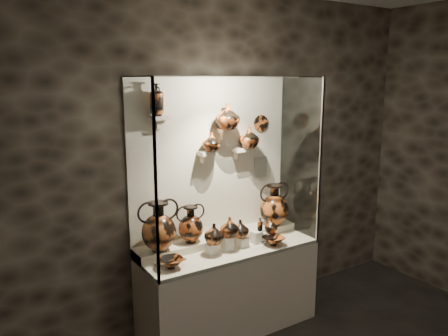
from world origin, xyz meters
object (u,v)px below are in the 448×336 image
Objects in this scene: lekythos_tall at (157,98)px; ovoid_vase_a at (211,142)px; ovoid_vase_c at (249,137)px; kylix_left at (171,262)px; lekythos_small at (260,224)px; jug_c at (240,229)px; jug_e at (271,226)px; amphora_left at (159,226)px; jug_b at (230,227)px; kylix_right at (273,240)px; amphora_right at (274,205)px; ovoid_vase_b at (227,116)px; jug_a at (214,234)px; amphora_mid at (191,224)px.

lekythos_tall is 0.67m from ovoid_vase_a.
ovoid_vase_c is at bearing 9.42° from lekythos_tall.
lekythos_small is at bearing -5.31° from kylix_left.
jug_c reaches higher than jug_e.
ovoid_vase_a is (-0.38, 0.26, 0.79)m from lekythos_small.
amphora_left is 0.77m from jug_c.
jug_b is 0.47m from kylix_right.
jug_c reaches higher than kylix_left.
amphora_right reaches higher than kylix_left.
lekythos_tall is at bearing -168.95° from ovoid_vase_b.
jug_a is at bearing -153.02° from jug_c.
jug_b is at bearing 140.42° from kylix_right.
lekythos_small is 0.98m from kylix_left.
lekythos_small is at bearing -156.65° from amphora_right.
amphora_right is at bearing 37.98° from jug_c.
jug_a is at bearing -1.91° from kylix_left.
ovoid_vase_a is at bearing 19.72° from kylix_left.
kylix_right is at bearing -12.40° from kylix_left.
ovoid_vase_a reaches higher than amphora_left.
lekythos_tall is (-0.27, 0.07, 1.15)m from amphora_mid.
jug_b is (-0.66, -0.18, -0.06)m from amphora_right.
ovoid_vase_a is 0.85× the size of ovoid_vase_c.
amphora_mid is 1.86× the size of jug_a.
ovoid_vase_c reaches higher than ovoid_vase_a.
amphora_mid is at bearing 159.44° from jug_b.
jug_b is 0.90m from ovoid_vase_c.
ovoid_vase_c reaches higher than amphora_right.
ovoid_vase_a is (0.26, 0.05, 0.73)m from amphora_mid.
kylix_left is at bearing -150.15° from ovoid_vase_c.
ovoid_vase_a is at bearing 9.66° from lekythos_tall.
kylix_left is 1.39m from lekythos_tall.
ovoid_vase_b is at bearing 167.82° from amphora_right.
kylix_right is at bearing -139.76° from jug_e.
jug_c is (-0.52, -0.15, -0.11)m from amphora_right.
amphora_mid is 1.66× the size of ovoid_vase_c.
jug_b is 0.59× the size of lekythos_tall.
amphora_right is at bearing 20.53° from lekythos_small.
jug_c is (0.13, 0.02, -0.05)m from jug_b.
ovoid_vase_c is at bearing 63.68° from jug_c.
ovoid_vase_c reaches higher than amphora_left.
lekythos_tall is (-0.90, 0.27, 1.20)m from lekythos_small.
jug_a is at bearing -0.00° from amphora_left.
jug_a is 1.00m from ovoid_vase_c.
kylix_right is (-0.06, -0.12, -0.10)m from jug_e.
amphora_mid is 0.67m from lekythos_small.
jug_b is at bearing 157.25° from jug_e.
ovoid_vase_b is (0.16, -0.03, 0.23)m from ovoid_vase_a.
amphora_right is 0.85m from jug_a.
jug_b reaches higher than jug_e.
amphora_left is 1.43× the size of lekythos_tall.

